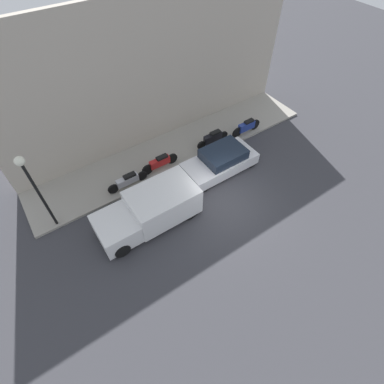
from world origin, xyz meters
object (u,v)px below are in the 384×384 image
parked_car (221,161)px  delivery_van (149,210)px  streetlamp (31,180)px  motorcycle_red (160,162)px  motorcycle_blue (247,127)px  motorcycle_black (213,138)px  scooter_silver (128,180)px

parked_car → delivery_van: delivery_van is taller
streetlamp → motorcycle_red: bearing=-85.8°
motorcycle_blue → motorcycle_black: 2.26m
scooter_silver → motorcycle_black: motorcycle_black is taller
motorcycle_blue → delivery_van: bearing=106.7°
motorcycle_blue → motorcycle_red: 5.76m
parked_car → streetlamp: 8.90m
parked_car → motorcycle_blue: 3.40m
motorcycle_red → streetlamp: bearing=94.2°
scooter_silver → streetlamp: (-0.23, 3.79, 2.53)m
scooter_silver → motorcycle_black: bearing=-87.6°
motorcycle_blue → parked_car: bearing=115.5°
parked_car → motorcycle_red: (1.74, 2.68, -0.04)m
delivery_van → motorcycle_black: (2.67, -5.59, -0.27)m
motorcycle_red → streetlamp: size_ratio=0.51×
delivery_van → motorcycle_red: 3.37m
motorcycle_black → streetlamp: bearing=92.8°
delivery_van → streetlamp: size_ratio=1.13×
parked_car → scooter_silver: bearing=71.6°
motorcycle_black → scooter_silver: bearing=92.4°
parked_car → motorcycle_black: size_ratio=1.88×
delivery_van → scooter_silver: size_ratio=2.19×
delivery_van → streetlamp: (2.21, 3.69, 2.23)m
streetlamp → parked_car: bearing=-98.9°
scooter_silver → motorcycle_black: 5.50m
scooter_silver → streetlamp: 4.56m
scooter_silver → parked_car: bearing=-108.4°
parked_car → motorcycle_blue: size_ratio=1.94×
delivery_van → motorcycle_blue: (2.36, -7.83, -0.24)m
motorcycle_blue → streetlamp: 11.78m
scooter_silver → motorcycle_blue: bearing=-90.6°
delivery_van → motorcycle_blue: bearing=-73.3°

